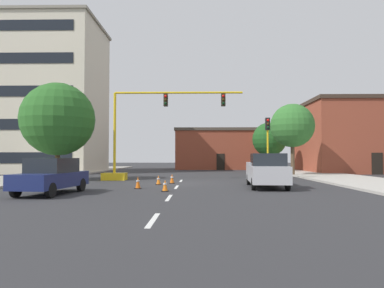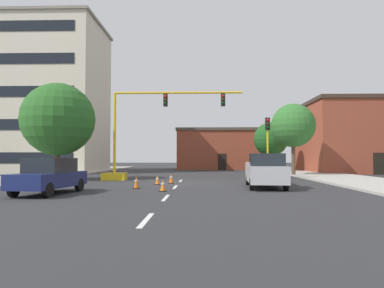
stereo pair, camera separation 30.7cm
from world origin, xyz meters
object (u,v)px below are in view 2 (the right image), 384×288
object	(u,v)px
traffic_light_pole_right	(268,134)
sedan_navy_near_left	(50,176)
traffic_cone_roadside_b	(136,183)
traffic_cone_roadside_c	(157,180)
traffic_signal_gantry	(134,150)
traffic_cone_roadside_d	(163,186)
tree_right_mid	(293,126)
tree_left_near	(58,119)
tree_right_far	(271,139)
traffic_cone_roadside_a	(171,179)
pickup_truck_silver	(265,171)

from	to	relation	value
traffic_light_pole_right	sedan_navy_near_left	world-z (taller)	traffic_light_pole_right
traffic_cone_roadside_b	sedan_navy_near_left	bearing A→B (deg)	-141.72
traffic_light_pole_right	traffic_cone_roadside_b	bearing A→B (deg)	-139.79
traffic_cone_roadside_c	traffic_signal_gantry	bearing A→B (deg)	118.73
traffic_signal_gantry	traffic_cone_roadside_d	distance (m)	9.62
sedan_navy_near_left	traffic_cone_roadside_b	xyz separation A→B (m)	(3.71, 2.93, -0.54)
traffic_cone_roadside_c	tree_right_mid	bearing A→B (deg)	42.86
traffic_cone_roadside_c	traffic_cone_roadside_d	world-z (taller)	traffic_cone_roadside_d
tree_left_near	sedan_navy_near_left	xyz separation A→B (m)	(3.67, -9.93, -3.78)
traffic_light_pole_right	sedan_navy_near_left	bearing A→B (deg)	-140.35
traffic_light_pole_right	traffic_cone_roadside_b	size ratio (longest dim) A/B	6.83
sedan_navy_near_left	traffic_cone_roadside_b	distance (m)	4.75
traffic_signal_gantry	tree_right_mid	distance (m)	15.31
tree_right_far	traffic_signal_gantry	bearing A→B (deg)	-131.20
traffic_cone_roadside_b	traffic_cone_roadside_c	distance (m)	3.00
traffic_light_pole_right	traffic_cone_roadside_a	world-z (taller)	traffic_light_pole_right
traffic_signal_gantry	sedan_navy_near_left	bearing A→B (deg)	-101.76
traffic_signal_gantry	tree_left_near	world-z (taller)	tree_left_near
traffic_light_pole_right	tree_right_mid	bearing A→B (deg)	60.08
traffic_cone_roadside_b	tree_right_mid	bearing A→B (deg)	47.71
tree_left_near	traffic_cone_roadside_a	size ratio (longest dim) A/B	11.40
tree_left_near	traffic_cone_roadside_d	distance (m)	13.19
tree_right_mid	traffic_cone_roadside_d	bearing A→B (deg)	-125.17
traffic_light_pole_right	pickup_truck_silver	distance (m)	7.10
pickup_truck_silver	traffic_cone_roadside_a	size ratio (longest dim) A/B	8.43
tree_left_near	traffic_cone_roadside_b	world-z (taller)	tree_left_near
traffic_signal_gantry	traffic_cone_roadside_a	distance (m)	5.03
tree_right_mid	pickup_truck_silver	bearing A→B (deg)	-111.07
traffic_light_pole_right	traffic_signal_gantry	bearing A→B (deg)	-179.40
traffic_signal_gantry	sedan_navy_near_left	xyz separation A→B (m)	(-2.13, -10.22, -1.46)
pickup_truck_silver	tree_left_near	bearing A→B (deg)	157.60
traffic_light_pole_right	tree_right_mid	size ratio (longest dim) A/B	0.71
tree_left_near	traffic_cone_roadside_a	world-z (taller)	tree_left_near
traffic_cone_roadside_d	traffic_signal_gantry	bearing A→B (deg)	110.26
tree_right_mid	traffic_cone_roadside_d	world-z (taller)	tree_right_mid
tree_right_mid	sedan_navy_near_left	distance (m)	23.17
traffic_signal_gantry	sedan_navy_near_left	world-z (taller)	traffic_signal_gantry
tree_right_mid	traffic_signal_gantry	bearing A→B (deg)	-155.96
traffic_cone_roadside_b	pickup_truck_silver	bearing A→B (deg)	7.00
traffic_signal_gantry	traffic_cone_roadside_d	bearing A→B (deg)	-69.74
traffic_light_pole_right	traffic_cone_roadside_c	world-z (taller)	traffic_light_pole_right
traffic_cone_roadside_d	traffic_cone_roadside_b	bearing A→B (deg)	137.55
traffic_signal_gantry	traffic_cone_roadside_d	world-z (taller)	traffic_signal_gantry
tree_left_near	traffic_cone_roadside_c	bearing A→B (deg)	-26.67
tree_right_far	sedan_navy_near_left	xyz separation A→B (m)	(-15.60, -25.61, -2.96)
traffic_cone_roadside_b	traffic_cone_roadside_c	size ratio (longest dim) A/B	1.15
traffic_signal_gantry	traffic_cone_roadside_a	bearing A→B (deg)	-45.77
pickup_truck_silver	sedan_navy_near_left	bearing A→B (deg)	-160.96
tree_left_near	pickup_truck_silver	bearing A→B (deg)	-22.40
traffic_light_pole_right	tree_right_mid	xyz separation A→B (m)	(3.48, 6.05, 1.17)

